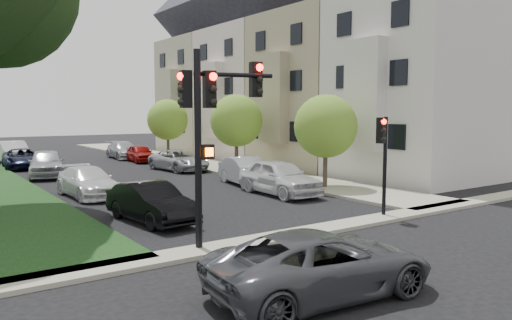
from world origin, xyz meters
TOP-DOWN VIEW (x-y plane):
  - ground at (0.00, 0.00)m, footprint 140.00×140.00m
  - sidewalk_right at (6.75, 24.00)m, footprint 3.50×44.00m
  - sidewalk_cross at (0.00, 2.00)m, footprint 60.00×1.00m
  - house_a at (12.45, 8.00)m, footprint 7.70×7.55m
  - house_b at (12.45, 15.50)m, footprint 7.70×7.55m
  - house_c at (12.45, 23.00)m, footprint 7.70×7.55m
  - house_d at (12.45, 30.50)m, footprint 7.70×7.55m
  - small_tree_a at (6.20, 8.13)m, footprint 3.00×3.00m
  - small_tree_b at (6.20, 15.91)m, footprint 3.14×3.14m
  - small_tree_c at (6.20, 25.50)m, footprint 3.07×3.07m
  - traffic_signal_main at (-3.38, 2.23)m, footprint 2.59×0.71m
  - traffic_signal_secondary at (3.34, 2.19)m, footprint 0.48×0.38m
  - car_cross_near at (-3.31, -2.02)m, footprint 4.97×2.65m
  - car_parked_0 at (3.47, 8.15)m, footprint 2.05×4.70m
  - car_parked_1 at (3.89, 11.40)m, footprint 2.18×4.43m
  - car_parked_2 at (3.89, 18.99)m, footprint 2.56×4.81m
  - car_parked_3 at (3.91, 25.37)m, footprint 1.82×3.84m
  - car_parked_4 at (3.87, 28.65)m, footprint 2.14×4.70m
  - car_parked_5 at (-3.43, 6.21)m, footprint 1.82×4.18m
  - car_parked_6 at (-3.64, 12.52)m, footprint 2.02×4.51m
  - car_parked_7 at (-3.65, 20.40)m, footprint 2.75×4.87m
  - car_parked_8 at (-3.98, 25.91)m, footprint 2.52×4.79m
  - car_parked_9 at (-3.88, 29.75)m, footprint 1.93×4.88m

SIDE VIEW (x-z plane):
  - ground at x=0.00m, z-range 0.00..0.00m
  - sidewalk_right at x=6.75m, z-range 0.00..0.12m
  - sidewalk_cross at x=0.00m, z-range 0.00..0.12m
  - car_parked_3 at x=3.91m, z-range 0.00..1.27m
  - car_parked_6 at x=-3.64m, z-range 0.00..1.29m
  - car_parked_8 at x=-3.98m, z-range 0.00..1.29m
  - car_parked_2 at x=3.89m, z-range 0.00..1.29m
  - car_cross_near at x=-3.31m, z-range 0.00..1.33m
  - car_parked_4 at x=3.87m, z-range 0.00..1.33m
  - car_parked_5 at x=-3.43m, z-range 0.00..1.33m
  - car_parked_1 at x=3.89m, z-range 0.00..1.40m
  - car_parked_7 at x=-3.65m, z-range 0.00..1.56m
  - car_parked_0 at x=3.47m, z-range 0.00..1.58m
  - car_parked_9 at x=-3.88m, z-range 0.00..1.58m
  - traffic_signal_secondary at x=3.34m, z-range 0.69..4.21m
  - small_tree_a at x=6.20m, z-range 0.74..5.24m
  - small_tree_c at x=6.20m, z-range 0.76..5.37m
  - small_tree_b at x=6.20m, z-range 0.78..5.49m
  - traffic_signal_main at x=-3.38m, z-range 1.00..6.29m
  - house_a at x=12.45m, z-range -1.05..14.92m
  - house_b at x=12.45m, z-range -1.05..14.92m
  - house_c at x=12.45m, z-range -1.05..14.92m
  - house_d at x=12.45m, z-range -1.05..14.92m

